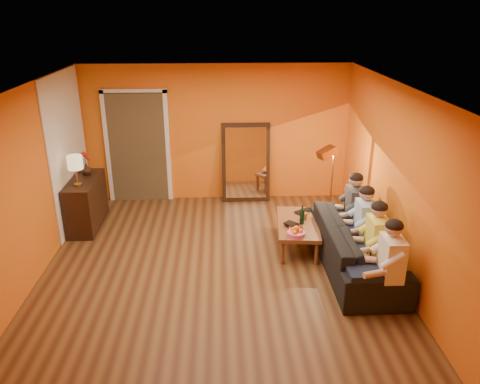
{
  "coord_description": "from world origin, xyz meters",
  "views": [
    {
      "loc": [
        0.08,
        -5.9,
        3.55
      ],
      "look_at": [
        0.35,
        0.5,
        1.0
      ],
      "focal_mm": 35.0,
      "sensor_mm": 36.0,
      "label": 1
    }
  ],
  "objects_px": {
    "person_mid_right": "(365,226)",
    "person_mid_left": "(377,244)",
    "coffee_table": "(297,234)",
    "vase": "(86,169)",
    "laptop": "(305,212)",
    "mirror_frame": "(246,162)",
    "person_far_right": "(354,210)",
    "sideboard": "(86,203)",
    "tumbler": "(304,216)",
    "dog": "(367,278)",
    "sofa": "(356,246)",
    "person_far_left": "(391,265)",
    "wine_bottle": "(302,215)",
    "table_lamp": "(76,171)",
    "floor_lamp": "(331,191)"
  },
  "relations": [
    {
      "from": "table_lamp",
      "to": "wine_bottle",
      "type": "bearing_deg",
      "value": -10.51
    },
    {
      "from": "mirror_frame",
      "to": "tumbler",
      "type": "height_order",
      "value": "mirror_frame"
    },
    {
      "from": "wine_bottle",
      "to": "vase",
      "type": "distance_m",
      "value": 3.77
    },
    {
      "from": "table_lamp",
      "to": "sideboard",
      "type": "bearing_deg",
      "value": 90.0
    },
    {
      "from": "sideboard",
      "to": "tumbler",
      "type": "height_order",
      "value": "sideboard"
    },
    {
      "from": "sofa",
      "to": "person_far_left",
      "type": "bearing_deg",
      "value": -172.59
    },
    {
      "from": "sofa",
      "to": "person_mid_right",
      "type": "relative_size",
      "value": 1.92
    },
    {
      "from": "wine_bottle",
      "to": "laptop",
      "type": "bearing_deg",
      "value": 72.0
    },
    {
      "from": "table_lamp",
      "to": "tumbler",
      "type": "xyz_separation_m",
      "value": [
        3.62,
        -0.49,
        -0.63
      ]
    },
    {
      "from": "mirror_frame",
      "to": "person_far_right",
      "type": "distance_m",
      "value": 2.55
    },
    {
      "from": "wine_bottle",
      "to": "table_lamp",
      "type": "bearing_deg",
      "value": 169.49
    },
    {
      "from": "person_far_left",
      "to": "wine_bottle",
      "type": "xyz_separation_m",
      "value": [
        -0.82,
        1.61,
        -0.03
      ]
    },
    {
      "from": "person_mid_left",
      "to": "laptop",
      "type": "bearing_deg",
      "value": 115.36
    },
    {
      "from": "sideboard",
      "to": "person_far_right",
      "type": "xyz_separation_m",
      "value": [
        4.37,
        -0.92,
        0.18
      ]
    },
    {
      "from": "mirror_frame",
      "to": "dog",
      "type": "distance_m",
      "value": 3.74
    },
    {
      "from": "dog",
      "to": "person_far_left",
      "type": "bearing_deg",
      "value": -60.85
    },
    {
      "from": "tumbler",
      "to": "vase",
      "type": "height_order",
      "value": "vase"
    },
    {
      "from": "sideboard",
      "to": "person_mid_left",
      "type": "relative_size",
      "value": 0.97
    },
    {
      "from": "sideboard",
      "to": "coffee_table",
      "type": "relative_size",
      "value": 0.97
    },
    {
      "from": "floor_lamp",
      "to": "dog",
      "type": "height_order",
      "value": "floor_lamp"
    },
    {
      "from": "sideboard",
      "to": "sofa",
      "type": "xyz_separation_m",
      "value": [
        4.24,
        -1.57,
        -0.08
      ]
    },
    {
      "from": "mirror_frame",
      "to": "person_far_left",
      "type": "relative_size",
      "value": 1.25
    },
    {
      "from": "sideboard",
      "to": "person_far_right",
      "type": "bearing_deg",
      "value": -11.84
    },
    {
      "from": "person_far_left",
      "to": "floor_lamp",
      "type": "bearing_deg",
      "value": 96.28
    },
    {
      "from": "coffee_table",
      "to": "vase",
      "type": "distance_m",
      "value": 3.76
    },
    {
      "from": "person_far_left",
      "to": "person_mid_right",
      "type": "bearing_deg",
      "value": 90.0
    },
    {
      "from": "sofa",
      "to": "person_mid_left",
      "type": "xyz_separation_m",
      "value": [
        0.13,
        -0.45,
        0.27
      ]
    },
    {
      "from": "sofa",
      "to": "person_far_left",
      "type": "height_order",
      "value": "person_far_left"
    },
    {
      "from": "sideboard",
      "to": "tumbler",
      "type": "xyz_separation_m",
      "value": [
        3.62,
        -0.79,
        0.05
      ]
    },
    {
      "from": "dog",
      "to": "person_far_right",
      "type": "height_order",
      "value": "person_far_right"
    },
    {
      "from": "floor_lamp",
      "to": "person_far_left",
      "type": "xyz_separation_m",
      "value": [
        0.24,
        -2.21,
        -0.11
      ]
    },
    {
      "from": "table_lamp",
      "to": "wine_bottle",
      "type": "relative_size",
      "value": 1.65
    },
    {
      "from": "mirror_frame",
      "to": "coffee_table",
      "type": "xyz_separation_m",
      "value": [
        0.71,
        -1.99,
        -0.55
      ]
    },
    {
      "from": "table_lamp",
      "to": "sofa",
      "type": "relative_size",
      "value": 0.22
    },
    {
      "from": "laptop",
      "to": "vase",
      "type": "distance_m",
      "value": 3.8
    },
    {
      "from": "tumbler",
      "to": "laptop",
      "type": "xyz_separation_m",
      "value": [
        0.06,
        0.23,
        -0.04
      ]
    },
    {
      "from": "person_far_left",
      "to": "vase",
      "type": "relative_size",
      "value": 6.3
    },
    {
      "from": "table_lamp",
      "to": "dog",
      "type": "bearing_deg",
      "value": -26.39
    },
    {
      "from": "person_mid_right",
      "to": "person_mid_left",
      "type": "bearing_deg",
      "value": -90.0
    },
    {
      "from": "floor_lamp",
      "to": "wine_bottle",
      "type": "bearing_deg",
      "value": -156.36
    },
    {
      "from": "sideboard",
      "to": "tumbler",
      "type": "relative_size",
      "value": 10.72
    },
    {
      "from": "mirror_frame",
      "to": "wine_bottle",
      "type": "bearing_deg",
      "value": -69.58
    },
    {
      "from": "person_mid_right",
      "to": "laptop",
      "type": "bearing_deg",
      "value": 127.27
    },
    {
      "from": "sideboard",
      "to": "wine_bottle",
      "type": "height_order",
      "value": "sideboard"
    },
    {
      "from": "person_mid_left",
      "to": "person_far_right",
      "type": "bearing_deg",
      "value": 90.0
    },
    {
      "from": "person_far_left",
      "to": "person_mid_left",
      "type": "height_order",
      "value": "same"
    },
    {
      "from": "mirror_frame",
      "to": "sideboard",
      "type": "xyz_separation_m",
      "value": [
        -2.79,
        -1.08,
        -0.34
      ]
    },
    {
      "from": "sideboard",
      "to": "dog",
      "type": "distance_m",
      "value": 4.79
    },
    {
      "from": "person_far_left",
      "to": "laptop",
      "type": "bearing_deg",
      "value": 108.99
    },
    {
      "from": "person_far_right",
      "to": "wine_bottle",
      "type": "distance_m",
      "value": 0.82
    }
  ]
}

